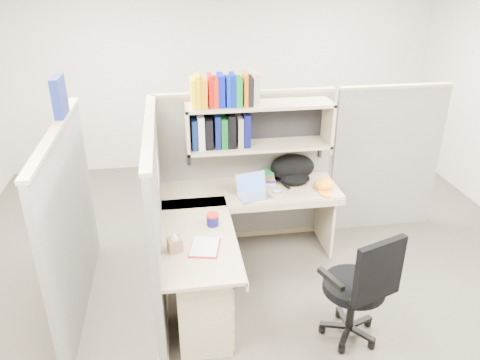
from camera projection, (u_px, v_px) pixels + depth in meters
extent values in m
plane|color=#322E27|center=(260.00, 285.00, 4.40)|extent=(6.00, 6.00, 0.00)
plane|color=#BCB5A9|center=(221.00, 72.00, 6.50)|extent=(6.00, 0.00, 6.00)
cube|color=#5D5D58|center=(245.00, 169.00, 4.87)|extent=(1.80, 0.06, 1.60)
cube|color=tan|center=(246.00, 92.00, 4.52)|extent=(1.80, 0.08, 0.03)
cube|color=#5D5D58|center=(157.00, 219.00, 3.94)|extent=(0.06, 1.80, 1.60)
cube|color=tan|center=(149.00, 127.00, 3.59)|extent=(0.08, 1.80, 0.03)
cube|color=#5D5D58|center=(71.00, 225.00, 3.84)|extent=(0.06, 1.80, 1.60)
cube|color=#5D5D58|center=(386.00, 161.00, 5.08)|extent=(1.20, 0.06, 1.60)
cube|color=navy|center=(59.00, 96.00, 3.73)|extent=(0.07, 0.27, 0.32)
cube|color=white|center=(157.00, 168.00, 3.91)|extent=(0.00, 0.21, 0.28)
cube|color=tan|center=(259.00, 105.00, 4.38)|extent=(1.40, 0.34, 0.03)
cube|color=tan|center=(259.00, 146.00, 4.56)|extent=(1.40, 0.34, 0.03)
cube|color=tan|center=(187.00, 129.00, 4.38)|extent=(0.03, 0.34, 0.44)
cube|color=tan|center=(328.00, 122.00, 4.56)|extent=(0.03, 0.34, 0.44)
cube|color=black|center=(256.00, 120.00, 4.61)|extent=(1.38, 0.01, 0.41)
cube|color=yellow|center=(193.00, 93.00, 4.22)|extent=(0.03, 0.20, 0.26)
cube|color=#E5B504|center=(197.00, 91.00, 4.22)|extent=(0.05, 0.20, 0.29)
cube|color=orange|center=(203.00, 92.00, 4.23)|extent=(0.06, 0.20, 0.26)
cube|color=#A90906|center=(210.00, 90.00, 4.23)|extent=(0.04, 0.20, 0.29)
cube|color=#B92107|center=(215.00, 92.00, 4.24)|extent=(0.05, 0.20, 0.26)
cube|color=#050EA5|center=(221.00, 90.00, 4.24)|extent=(0.06, 0.20, 0.29)
cube|color=#0524A6|center=(228.00, 91.00, 4.26)|extent=(0.04, 0.20, 0.26)
cube|color=#051296|center=(232.00, 90.00, 4.26)|extent=(0.04, 0.20, 0.29)
cube|color=#086F20|center=(238.00, 91.00, 4.27)|extent=(0.06, 0.20, 0.26)
cube|color=#C35304|center=(245.00, 89.00, 4.27)|extent=(0.04, 0.20, 0.29)
cube|color=black|center=(249.00, 91.00, 4.29)|extent=(0.05, 0.20, 0.26)
cube|color=tan|center=(255.00, 89.00, 4.29)|extent=(0.06, 0.20, 0.29)
cube|color=#061645|center=(194.00, 133.00, 4.42)|extent=(0.05, 0.24, 0.29)
cube|color=silver|center=(201.00, 131.00, 4.42)|extent=(0.06, 0.24, 0.32)
cube|color=black|center=(208.00, 132.00, 4.44)|extent=(0.07, 0.24, 0.29)
cube|color=#070F47|center=(217.00, 130.00, 4.44)|extent=(0.05, 0.24, 0.32)
cube|color=#094519|center=(223.00, 131.00, 4.46)|extent=(0.06, 0.24, 0.29)
cube|color=black|center=(231.00, 129.00, 4.46)|extent=(0.07, 0.24, 0.32)
cube|color=gray|center=(239.00, 130.00, 4.48)|extent=(0.05, 0.24, 0.29)
cube|color=#07094A|center=(246.00, 129.00, 4.48)|extent=(0.06, 0.24, 0.32)
cube|color=tan|center=(250.00, 191.00, 4.61)|extent=(1.74, 0.60, 0.03)
cube|color=tan|center=(198.00, 237.00, 3.84)|extent=(0.60, 1.34, 0.03)
cube|color=tan|center=(256.00, 208.00, 4.35)|extent=(1.74, 0.02, 0.07)
cube|color=tan|center=(234.00, 238.00, 3.90)|extent=(0.02, 1.34, 0.07)
cube|color=tan|center=(203.00, 301.00, 3.69)|extent=(0.40, 0.55, 0.68)
cube|color=tan|center=(229.00, 278.00, 3.63)|extent=(0.02, 0.50, 0.16)
cube|color=tan|center=(229.00, 296.00, 3.71)|extent=(0.02, 0.50, 0.16)
cube|color=tan|center=(230.00, 318.00, 3.80)|extent=(0.02, 0.50, 0.22)
cube|color=#B2B2B7|center=(231.00, 278.00, 3.63)|extent=(0.01, 0.12, 0.01)
cube|color=tan|center=(325.00, 215.00, 4.90)|extent=(0.03, 0.55, 0.70)
cylinder|color=#110E56|center=(213.00, 220.00, 3.97)|extent=(0.10, 0.10, 0.09)
cylinder|color=red|center=(212.00, 215.00, 3.94)|extent=(0.11, 0.11, 0.02)
ellipsoid|color=#8FA3CB|center=(277.00, 191.00, 4.53)|extent=(0.10, 0.07, 0.04)
cylinder|color=silver|center=(249.00, 179.00, 4.70)|extent=(0.08, 0.08, 0.10)
cylinder|color=black|center=(354.00, 286.00, 3.61)|extent=(0.48, 0.48, 0.07)
cube|color=black|center=(379.00, 271.00, 3.31)|extent=(0.41, 0.19, 0.48)
cylinder|color=black|center=(351.00, 307.00, 3.70)|extent=(0.06, 0.06, 0.42)
cylinder|color=black|center=(348.00, 330.00, 3.80)|extent=(0.46, 0.46, 0.11)
cube|color=black|center=(331.00, 279.00, 3.44)|extent=(0.13, 0.27, 0.04)
cube|color=black|center=(380.00, 261.00, 3.65)|extent=(0.13, 0.27, 0.04)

